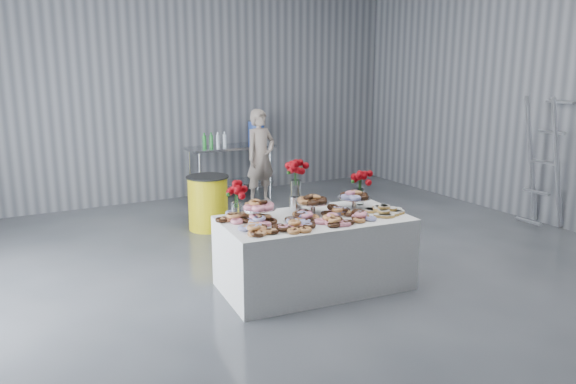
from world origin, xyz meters
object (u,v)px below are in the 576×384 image
Objects in this scene: water_jug at (256,130)px; stepladder at (544,162)px; display_table at (314,252)px; person at (261,157)px; trash_barrel at (208,203)px; prep_table at (230,162)px.

stepladder reaches higher than water_jug.
display_table is at bearing -175.48° from stepladder.
trash_barrel is at bearing -157.67° from person.
trash_barrel is 0.40× the size of stepladder.
water_jug is 4.63m from stepladder.
water_jug is at bearing -0.00° from prep_table.
prep_table is 0.73m from water_jug.
display_table is 1.21× the size of person.
person is 4.25m from stepladder.
water_jug is (1.35, 4.14, 0.77)m from display_table.
water_jug is 0.29× the size of stepladder.
trash_barrel is at bearing 152.11° from stepladder.
display_table is at bearing -85.47° from trash_barrel.
water_jug is 0.73× the size of trash_barrel.
person reaches higher than water_jug.
prep_table is 2.71× the size of water_jug.
display_table is 3.43× the size of water_jug.
person is (-0.25, -0.67, -0.37)m from water_jug.
prep_table is 1.95m from trash_barrel.
person is at bearing -110.28° from water_jug.
trash_barrel is (-0.20, 2.51, 0.01)m from display_table.
stepladder is at bearing 4.52° from display_table.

